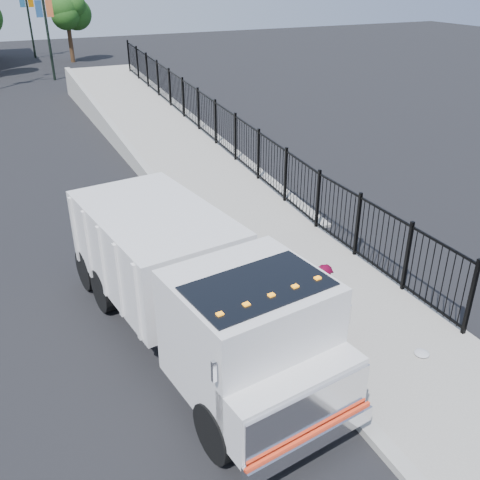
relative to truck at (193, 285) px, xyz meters
name	(u,v)px	position (x,y,z in m)	size (l,w,h in m)	color
ground	(277,329)	(1.86, -0.23, -1.53)	(120.00, 120.00, 0.00)	black
sidewalk	(404,355)	(3.79, -2.23, -1.47)	(3.55, 12.00, 0.12)	#9E998E
curb	(326,381)	(1.86, -2.23, -1.45)	(0.30, 12.00, 0.16)	#ADAAA3
ramp	(157,137)	(3.99, 15.77, -1.53)	(3.95, 24.00, 1.70)	#9E998E
iron_fence	(216,136)	(5.41, 11.77, -0.63)	(0.10, 28.00, 1.80)	black
truck	(193,285)	(0.00, 0.00, 0.00)	(3.61, 8.23, 2.72)	black
worker	(323,303)	(2.43, -1.10, -0.48)	(0.68, 0.45, 1.87)	#55041D
debris	(422,353)	(4.07, -2.42, -1.37)	(0.31, 0.31, 0.08)	silver
light_pole_1	(40,16)	(1.33, 33.23, 2.83)	(3.78, 0.22, 8.00)	black
light_pole_3	(23,6)	(1.29, 45.20, 2.83)	(3.78, 0.22, 8.00)	black
tree_1	(67,13)	(4.28, 41.24, 2.40)	(2.42, 2.42, 5.21)	#382314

